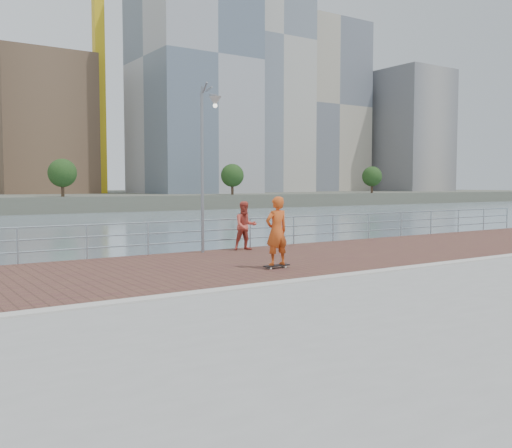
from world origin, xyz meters
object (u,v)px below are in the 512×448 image
guardrail (176,233)px  street_lamp (208,138)px  skateboarder (277,231)px  bystander (245,226)px

guardrail → street_lamp: street_lamp is taller
street_lamp → skateboarder: size_ratio=2.86×
guardrail → bystander: 2.52m
skateboarder → guardrail: bearing=-81.3°
skateboarder → bystander: skateboarder is taller
street_lamp → skateboarder: bearing=-90.6°
street_lamp → bystander: bearing=7.4°
bystander → skateboarder: bearing=-98.0°
guardrail → bystander: bearing=-16.0°
street_lamp → skateboarder: (-0.04, -4.02, -2.85)m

